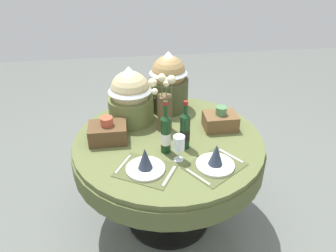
{
  "coord_description": "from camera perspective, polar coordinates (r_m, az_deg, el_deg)",
  "views": [
    {
      "loc": [
        -0.25,
        -1.89,
        2.04
      ],
      "look_at": [
        0.0,
        0.03,
        0.86
      ],
      "focal_mm": 34.72,
      "sensor_mm": 36.0,
      "label": 1
    }
  ],
  "objects": [
    {
      "name": "place_setting_right",
      "position": [
        2.02,
        8.35,
        -5.97
      ],
      "size": [
        0.43,
        0.41,
        0.16
      ],
      "color": "#4E562F",
      "rests_on": "dining_table"
    },
    {
      "name": "wine_glass_right",
      "position": [
        2.01,
        1.92,
        -3.04
      ],
      "size": [
        0.07,
        0.07,
        0.18
      ],
      "color": "silver",
      "rests_on": "dining_table"
    },
    {
      "name": "place_setting_left",
      "position": [
        1.97,
        -4.0,
        -6.7
      ],
      "size": [
        0.42,
        0.39,
        0.16
      ],
      "color": "#4E562F",
      "rests_on": "dining_table"
    },
    {
      "name": "wine_bottle_left",
      "position": [
        2.08,
        -0.41,
        -1.33
      ],
      "size": [
        0.07,
        0.07,
        0.37
      ],
      "color": "#143819",
      "rests_on": "dining_table"
    },
    {
      "name": "wine_bottle_centre",
      "position": [
        2.13,
        3.0,
        -0.74
      ],
      "size": [
        0.07,
        0.07,
        0.35
      ],
      "color": "#143819",
      "rests_on": "dining_table"
    },
    {
      "name": "ground",
      "position": [
        2.79,
        0.09,
        -15.59
      ],
      "size": [
        8.0,
        8.0,
        0.0
      ],
      "primitive_type": "plane",
      "color": "slate"
    },
    {
      "name": "flower_vase",
      "position": [
        2.29,
        -0.72,
        3.37
      ],
      "size": [
        0.18,
        0.14,
        0.44
      ],
      "color": "brown",
      "rests_on": "dining_table"
    },
    {
      "name": "gift_tub_back_centre",
      "position": [
        2.57,
        0.07,
        8.22
      ],
      "size": [
        0.31,
        0.31,
        0.48
      ],
      "color": "#474C2D",
      "rests_on": "dining_table"
    },
    {
      "name": "woven_basket_side_left",
      "position": [
        2.27,
        -10.52,
        -1.03
      ],
      "size": [
        0.26,
        0.19,
        0.18
      ],
      "color": "brown",
      "rests_on": "dining_table"
    },
    {
      "name": "dining_table",
      "position": [
        2.36,
        0.11,
        -4.69
      ],
      "size": [
        1.35,
        1.35,
        0.78
      ],
      "color": "#5B6638",
      "rests_on": "ground"
    },
    {
      "name": "gift_tub_back_left",
      "position": [
        2.41,
        -6.65,
        5.71
      ],
      "size": [
        0.34,
        0.34,
        0.44
      ],
      "color": "olive",
      "rests_on": "dining_table"
    },
    {
      "name": "woven_basket_side_right",
      "position": [
        2.4,
        9.16,
        0.97
      ],
      "size": [
        0.24,
        0.17,
        0.17
      ],
      "color": "brown",
      "rests_on": "dining_table"
    }
  ]
}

